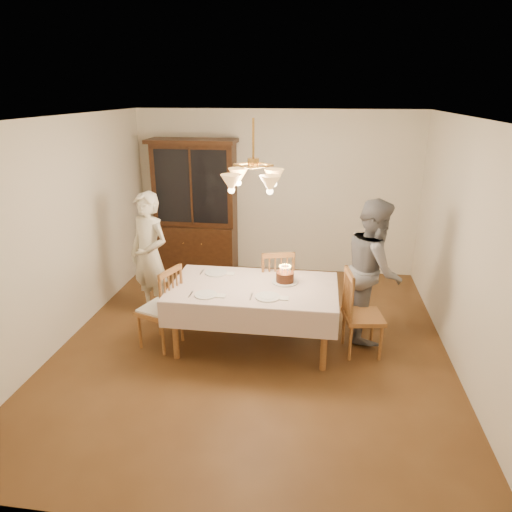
# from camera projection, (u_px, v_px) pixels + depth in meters

# --- Properties ---
(ground) EXTENTS (5.00, 5.00, 0.00)m
(ground) POSITION_uv_depth(u_px,v_px,m) (254.00, 344.00, 5.47)
(ground) COLOR #523117
(ground) RESTS_ON ground
(room_shell) EXTENTS (5.00, 5.00, 5.00)m
(room_shell) POSITION_uv_depth(u_px,v_px,m) (253.00, 216.00, 4.92)
(room_shell) COLOR white
(room_shell) RESTS_ON ground
(dining_table) EXTENTS (1.90, 1.10, 0.76)m
(dining_table) POSITION_uv_depth(u_px,v_px,m) (254.00, 292.00, 5.23)
(dining_table) COLOR brown
(dining_table) RESTS_ON ground
(china_hutch) EXTENTS (1.38, 0.54, 2.16)m
(china_hutch) POSITION_uv_depth(u_px,v_px,m) (195.00, 210.00, 7.38)
(china_hutch) COLOR black
(china_hutch) RESTS_ON ground
(chair_far_side) EXTENTS (0.54, 0.52, 1.00)m
(chair_far_side) POSITION_uv_depth(u_px,v_px,m) (275.00, 289.00, 5.90)
(chair_far_side) COLOR brown
(chair_far_side) RESTS_ON ground
(chair_left_end) EXTENTS (0.54, 0.55, 1.00)m
(chair_left_end) POSITION_uv_depth(u_px,v_px,m) (160.00, 310.00, 5.30)
(chair_left_end) COLOR brown
(chair_left_end) RESTS_ON ground
(chair_right_end) EXTENTS (0.49, 0.50, 1.00)m
(chair_right_end) POSITION_uv_depth(u_px,v_px,m) (362.00, 317.00, 5.16)
(chair_right_end) COLOR brown
(chair_right_end) RESTS_ON ground
(elderly_woman) EXTENTS (0.73, 0.63, 1.68)m
(elderly_woman) POSITION_uv_depth(u_px,v_px,m) (150.00, 256.00, 5.92)
(elderly_woman) COLOR white
(elderly_woman) RESTS_ON ground
(adult_in_grey) EXTENTS (0.65, 0.84, 1.71)m
(adult_in_grey) POSITION_uv_depth(u_px,v_px,m) (373.00, 269.00, 5.42)
(adult_in_grey) COLOR slate
(adult_in_grey) RESTS_ON ground
(birthday_cake) EXTENTS (0.30, 0.30, 0.21)m
(birthday_cake) POSITION_uv_depth(u_px,v_px,m) (285.00, 278.00, 5.28)
(birthday_cake) COLOR white
(birthday_cake) RESTS_ON dining_table
(place_setting_near_left) EXTENTS (0.39, 0.25, 0.02)m
(place_setting_near_left) POSITION_uv_depth(u_px,v_px,m) (207.00, 295.00, 4.96)
(place_setting_near_left) COLOR white
(place_setting_near_left) RESTS_ON dining_table
(place_setting_near_right) EXTENTS (0.42, 0.27, 0.02)m
(place_setting_near_right) POSITION_uv_depth(u_px,v_px,m) (269.00, 297.00, 4.91)
(place_setting_near_right) COLOR white
(place_setting_near_right) RESTS_ON dining_table
(place_setting_far_left) EXTENTS (0.42, 0.27, 0.02)m
(place_setting_far_left) POSITION_uv_depth(u_px,v_px,m) (217.00, 273.00, 5.56)
(place_setting_far_left) COLOR white
(place_setting_far_left) RESTS_ON dining_table
(chandelier) EXTENTS (0.62, 0.62, 0.73)m
(chandelier) POSITION_uv_depth(u_px,v_px,m) (253.00, 180.00, 4.79)
(chandelier) COLOR #BF8C3F
(chandelier) RESTS_ON ground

